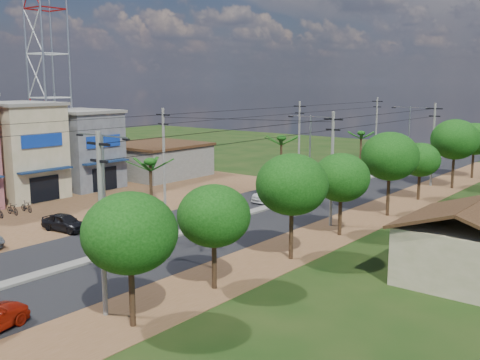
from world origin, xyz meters
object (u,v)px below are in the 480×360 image
Objects in this scene: car_silver_mid at (223,220)px; car_white_far at (273,194)px; moto_rider_east at (4,321)px; car_parked_dark at (65,223)px.

car_white_far reaches higher than car_silver_mid.
car_white_far is 31.54m from moto_rider_east.
car_silver_mid reaches higher than car_parked_dark.
car_parked_dark is 17.43m from moto_rider_east.
car_silver_mid is at bearing -71.67° from car_white_far.
moto_rider_east is (3.70, -19.91, -0.27)m from car_silver_mid.
car_silver_mid is 11.32m from car_white_far.
car_white_far is at bearing -95.02° from car_silver_mid.
car_silver_mid reaches higher than moto_rider_east.
car_white_far is 2.97× the size of moto_rider_east.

